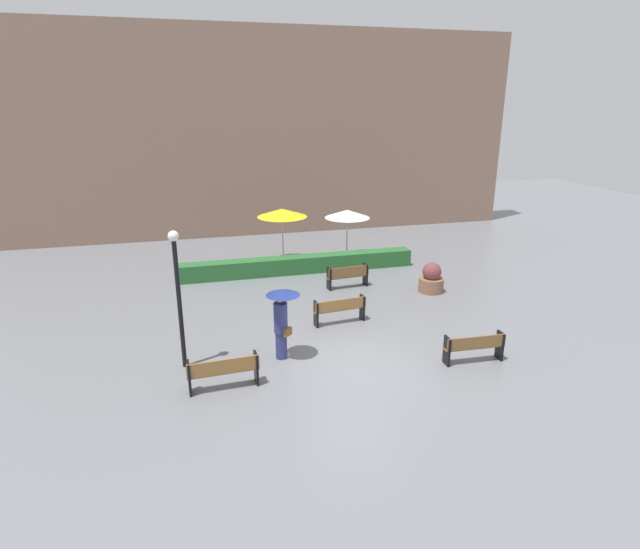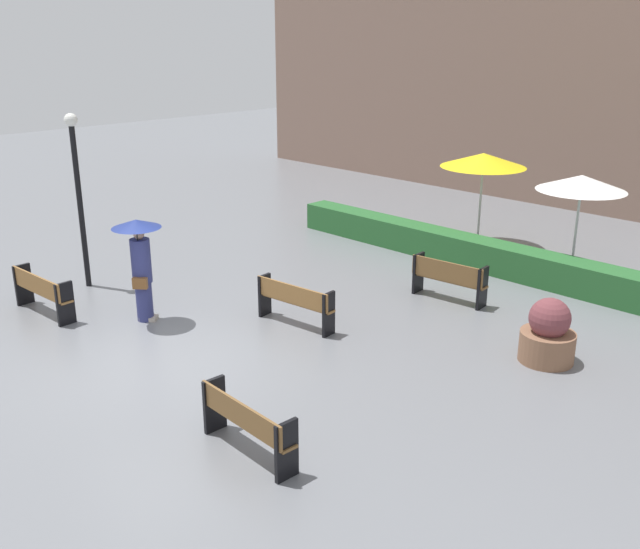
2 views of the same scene
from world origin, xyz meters
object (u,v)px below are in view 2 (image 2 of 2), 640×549
Objects in this scene: bench_back_row at (449,277)px; lamp_post at (78,183)px; patio_umbrella_white at (582,183)px; patio_umbrella_yellow at (483,160)px; bench_near_left at (41,290)px; planter_pot at (548,335)px; bench_near_right at (246,422)px; pedestrian_with_umbrella at (140,257)px; bench_mid_center at (294,300)px.

lamp_post reaches higher than bench_back_row.
patio_umbrella_yellow is at bearing 171.63° from patio_umbrella_white.
bench_back_row is 0.71× the size of patio_umbrella_white.
planter_pot is at bearing 32.13° from bench_near_left.
patio_umbrella_yellow reaches higher than patio_umbrella_white.
bench_back_row is (-1.49, 6.71, 0.02)m from bench_near_right.
pedestrian_with_umbrella is (-5.04, 1.59, 0.83)m from bench_near_right.
pedestrian_with_umbrella is at bearing -118.26° from patio_umbrella_white.
patio_umbrella_white is (-0.44, 10.16, 1.67)m from bench_near_right.
lamp_post is at bearing -116.82° from patio_umbrella_yellow.
bench_back_row is at bearing 68.00° from bench_mid_center.
planter_pot is (8.20, 5.15, -0.02)m from bench_near_left.
bench_near_right is at bearing -51.46° from bench_mid_center.
bench_near_left reaches higher than bench_mid_center.
bench_near_left is at bearing -147.87° from planter_pot.
lamp_post is 1.62× the size of patio_umbrella_white.
patio_umbrella_yellow is at bearing 63.18° from lamp_post.
bench_near_left is 1.07× the size of bench_back_row.
patio_umbrella_white is at bearing 48.94° from lamp_post.
patio_umbrella_white is at bearing 92.46° from bench_near_right.
bench_back_row is at bearing 102.51° from bench_near_right.
bench_back_row is 0.68× the size of patio_umbrella_yellow.
patio_umbrella_yellow reaches higher than bench_back_row.
lamp_post is (-6.22, -4.90, 1.82)m from bench_back_row.
planter_pot reaches higher than bench_mid_center.
lamp_post reaches higher than bench_mid_center.
patio_umbrella_yellow is 2.87m from patio_umbrella_white.
lamp_post is (-7.71, 1.81, 1.85)m from bench_near_right.
pedestrian_with_umbrella is at bearing -148.95° from planter_pot.
bench_back_row is at bearing 157.28° from planter_pot.
patio_umbrella_white reaches higher than pedestrian_with_umbrella.
pedestrian_with_umbrella is 0.88× the size of patio_umbrella_white.
bench_back_row is 6.28m from pedestrian_with_umbrella.
lamp_post is at bearing -141.78° from bench_back_row.
bench_near_right is 1.03× the size of bench_back_row.
planter_pot is at bearing 21.91° from lamp_post.
bench_back_row reaches higher than bench_near_left.
bench_mid_center is at bearing -86.03° from patio_umbrella_yellow.
bench_mid_center reaches higher than bench_near_right.
planter_pot is (1.43, 5.48, 0.00)m from bench_near_right.
bench_near_left is 0.73× the size of patio_umbrella_yellow.
planter_pot reaches higher than bench_back_row.
patio_umbrella_yellow reaches higher than planter_pot.
patio_umbrella_white is at bearing 57.17° from bench_near_left.
bench_near_left is 2.52m from lamp_post.
bench_mid_center is 0.85× the size of pedestrian_with_umbrella.
pedestrian_with_umbrella reaches higher than bench_mid_center.
bench_near_left is 0.87× the size of pedestrian_with_umbrella.
bench_near_left is 11.80m from patio_umbrella_white.
bench_near_right is (6.77, -0.33, -0.02)m from bench_near_left.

